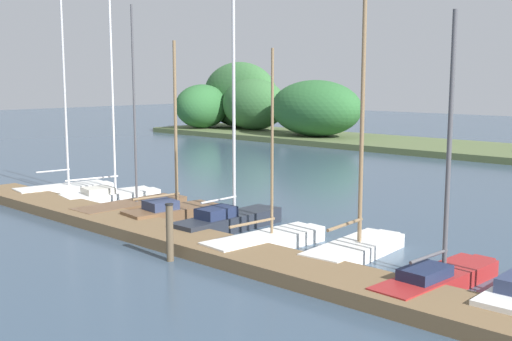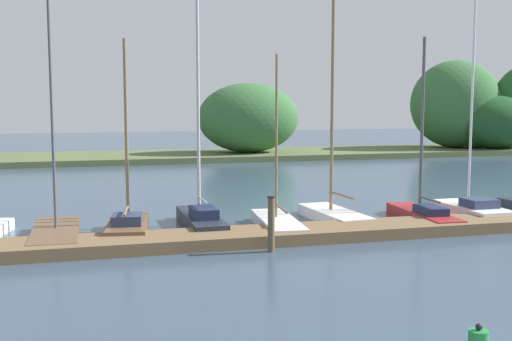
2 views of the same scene
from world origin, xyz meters
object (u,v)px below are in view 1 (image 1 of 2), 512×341
Objects in this scene: sailboat_0 at (66,186)px; sailboat_3 at (173,210)px; sailboat_5 at (269,239)px; mooring_piling_1 at (170,232)px; sailboat_2 at (134,205)px; sailboat_7 at (439,274)px; sailboat_6 at (357,242)px; sailboat_4 at (230,218)px; sailboat_1 at (112,193)px.

sailboat_0 is 6.94m from sailboat_3.
sailboat_5 is 3.63× the size of mooring_piling_1.
mooring_piling_1 is (10.57, -3.20, 0.42)m from sailboat_0.
sailboat_2 reaches higher than sailboat_7.
sailboat_6 reaches higher than sailboat_2.
sailboat_4 is 3.78m from mooring_piling_1.
sailboat_2 reaches higher than mooring_piling_1.
sailboat_4 is 4.64m from sailboat_6.
sailboat_3 is at bearing 91.10° from sailboat_5.
sailboat_1 is at bearing 89.72° from sailboat_5.
mooring_piling_1 is at bearing -123.04° from sailboat_3.
sailboat_2 is 0.92× the size of sailboat_6.
sailboat_6 is (4.63, 0.23, 0.00)m from sailboat_4.
sailboat_4 is (2.31, 0.41, 0.03)m from sailboat_3.
sailboat_4 is (9.25, 0.32, 0.04)m from sailboat_0.
sailboat_7 is (2.89, -0.99, -0.05)m from sailboat_6.
mooring_piling_1 is at bearing -102.75° from sailboat_1.
sailboat_1 is 11.36m from sailboat_6.
sailboat_0 reaches higher than sailboat_1.
sailboat_0 is at bearing 93.34° from sailboat_5.
sailboat_2 is 6.75m from sailboat_5.
sailboat_1 reaches higher than mooring_piling_1.
sailboat_6 is (6.94, 0.64, 0.04)m from sailboat_3.
sailboat_1 is at bearing 90.05° from sailboat_7.
sailboat_1 is at bearing 88.53° from sailboat_4.
sailboat_6 is (9.04, 0.69, 0.13)m from sailboat_2.
sailboat_0 is 1.07× the size of sailboat_1.
sailboat_0 is at bearing 92.23° from sailboat_7.
sailboat_5 is at bearing -84.03° from sailboat_1.
sailboat_6 reaches higher than sailboat_3.
sailboat_2 is (4.84, -0.14, -0.09)m from sailboat_0.
sailboat_0 is at bearing 112.58° from sailboat_1.
sailboat_4 is (4.41, 0.46, 0.13)m from sailboat_2.
sailboat_1 is at bearing 86.31° from sailboat_6.
sailboat_1 reaches higher than sailboat_4.
sailboat_3 reaches higher than mooring_piling_1.
sailboat_6 is 5.02m from mooring_piling_1.
sailboat_3 is at bearing 139.36° from mooring_piling_1.
sailboat_6 is at bearing -85.32° from sailboat_2.
sailboat_5 is at bearing 109.46° from sailboat_6.
sailboat_2 reaches higher than sailboat_5.
sailboat_1 is 4.46m from sailboat_3.
sailboat_7 is at bearing -91.12° from sailboat_2.
sailboat_6 reaches higher than sailboat_1.
sailboat_4 is at bearing 77.34° from sailboat_5.
sailboat_5 is (9.07, -0.93, -0.06)m from sailboat_1.
sailboat_5 is at bearing -108.34° from sailboat_4.
sailboat_5 is at bearing -92.31° from sailboat_2.
sailboat_5 is (2.33, -0.77, -0.14)m from sailboat_4.
sailboat_2 is 11.93m from sailboat_7.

